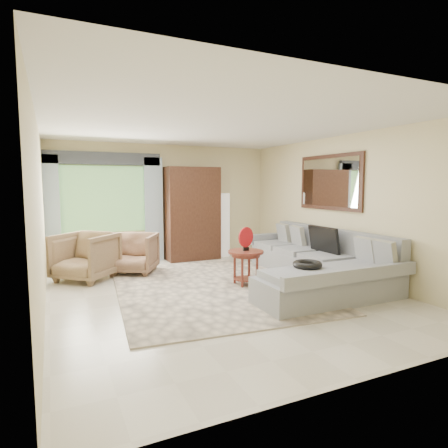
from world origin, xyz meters
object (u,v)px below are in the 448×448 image
sectional_sofa (317,267)px  potted_plant (65,257)px  armchair_left (85,256)px  armoire (192,214)px  coffee_table (246,267)px  floor_lamp (223,225)px  tv_screen (324,240)px  armchair_right (133,253)px

sectional_sofa → potted_plant: size_ratio=6.13×
sectional_sofa → armchair_left: size_ratio=3.68×
armchair_left → potted_plant: bearing=151.1°
armoire → potted_plant: bearing=-178.5°
coffee_table → floor_lamp: size_ratio=0.40×
sectional_sofa → tv_screen: (0.27, 0.15, 0.44)m
sectional_sofa → armoire: bearing=113.1°
armoire → floor_lamp: 0.86m
floor_lamp → sectional_sofa: bearing=-81.7°
tv_screen → armchair_left: (-3.90, 1.75, -0.29)m
sectional_sofa → tv_screen: 0.53m
potted_plant → armchair_right: bearing=-32.7°
coffee_table → potted_plant: size_ratio=1.06×
coffee_table → armoire: bearing=90.6°
floor_lamp → potted_plant: bearing=-177.9°
coffee_table → armchair_left: (-2.43, 1.54, 0.11)m
coffee_table → floor_lamp: floor_lamp is taller
sectional_sofa → floor_lamp: 3.03m
armchair_left → armoire: armoire is taller
tv_screen → armoire: bearing=118.6°
potted_plant → floor_lamp: floor_lamp is taller
sectional_sofa → coffee_table: size_ratio=5.78×
armoire → coffee_table: bearing=-89.4°
armchair_left → tv_screen: bearing=18.5°
sectional_sofa → floor_lamp: (-0.43, 2.96, 0.47)m
coffee_table → armoire: size_ratio=0.29×
armchair_left → potted_plant: size_ratio=1.67×
floor_lamp → armchair_left: bearing=-161.8°
armoire → sectional_sofa: bearing=-66.9°
armoire → floor_lamp: (0.80, 0.06, -0.30)m
armchair_right → floor_lamp: floor_lamp is taller
tv_screen → coffee_table: 1.54m
armoire → floor_lamp: size_ratio=1.40×
coffee_table → floor_lamp: 2.74m
armchair_left → potted_plant: armchair_left is taller
armchair_left → armchair_right: 0.90m
tv_screen → armchair_right: tv_screen is taller
armchair_left → armchair_right: armchair_left is taller
tv_screen → armchair_right: (-3.02, 1.91, -0.33)m
sectional_sofa → armchair_right: sectional_sofa is taller
potted_plant → floor_lamp: 3.54m
armchair_left → armchair_right: size_ratio=1.11×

